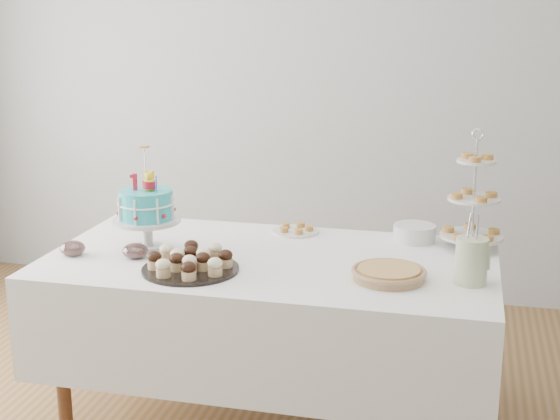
% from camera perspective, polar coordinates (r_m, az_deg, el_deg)
% --- Properties ---
extents(walls, '(5.04, 4.04, 2.70)m').
position_cam_1_polar(walls, '(2.94, -2.22, 5.53)').
color(walls, '#ADAFB2').
rests_on(walls, floor).
extents(table, '(1.92, 1.02, 0.77)m').
position_cam_1_polar(table, '(3.44, -0.72, -7.08)').
color(table, white).
rests_on(table, floor).
extents(birthday_cake, '(0.30, 0.30, 0.46)m').
position_cam_1_polar(birthday_cake, '(3.49, -9.70, -0.86)').
color(birthday_cake, silver).
rests_on(birthday_cake, table).
extents(cupcake_tray, '(0.40, 0.40, 0.09)m').
position_cam_1_polar(cupcake_tray, '(3.20, -6.59, -3.69)').
color(cupcake_tray, black).
rests_on(cupcake_tray, table).
extents(pie, '(0.30, 0.30, 0.05)m').
position_cam_1_polar(pie, '(3.12, 7.96, -4.59)').
color(pie, tan).
rests_on(pie, table).
extents(tiered_stand, '(0.28, 0.28, 0.54)m').
position_cam_1_polar(tiered_stand, '(3.52, 13.98, 0.74)').
color(tiered_stand, silver).
rests_on(tiered_stand, table).
extents(plate_stack, '(0.19, 0.19, 0.08)m').
position_cam_1_polar(plate_stack, '(3.64, 9.80, -1.66)').
color(plate_stack, silver).
rests_on(plate_stack, table).
extents(pastry_plate, '(0.22, 0.22, 0.03)m').
position_cam_1_polar(pastry_plate, '(3.73, 1.15, -1.44)').
color(pastry_plate, silver).
rests_on(pastry_plate, table).
extents(jam_bowl_a, '(0.11, 0.11, 0.07)m').
position_cam_1_polar(jam_bowl_a, '(3.50, -14.92, -2.74)').
color(jam_bowl_a, silver).
rests_on(jam_bowl_a, table).
extents(jam_bowl_b, '(0.11, 0.11, 0.07)m').
position_cam_1_polar(jam_bowl_b, '(3.40, -10.53, -2.96)').
color(jam_bowl_b, silver).
rests_on(jam_bowl_b, table).
extents(utensil_pitcher, '(0.13, 0.13, 0.28)m').
position_cam_1_polar(utensil_pitcher, '(3.11, 13.84, -3.50)').
color(utensil_pitcher, silver).
rests_on(utensil_pitcher, table).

